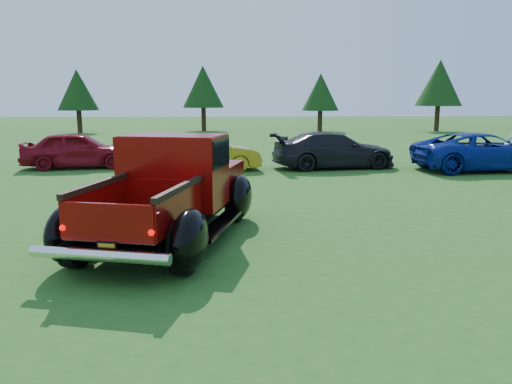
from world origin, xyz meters
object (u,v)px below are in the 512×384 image
at_px(tree_west, 77,90).
at_px(tree_mid_left, 203,87).
at_px(tree_east, 439,83).
at_px(show_car_yellow, 208,154).
at_px(show_car_red, 78,150).
at_px(tree_mid_right, 321,92).
at_px(pickup_truck, 175,188).
at_px(show_car_blue, 483,152).
at_px(show_car_grey, 334,150).

bearing_deg(tree_west, tree_mid_left, 12.53).
height_order(tree_east, show_car_yellow, tree_east).
bearing_deg(show_car_red, tree_mid_left, -17.76).
bearing_deg(tree_east, show_car_yellow, -129.39).
height_order(tree_mid_right, show_car_red, tree_mid_right).
height_order(tree_east, pickup_truck, tree_east).
relative_size(pickup_truck, show_car_red, 1.37).
bearing_deg(show_car_blue, pickup_truck, 123.99).
relative_size(tree_mid_right, tree_east, 0.81).
relative_size(pickup_truck, show_car_blue, 1.12).
distance_m(show_car_red, show_car_blue, 14.74).
relative_size(show_car_red, show_car_blue, 0.82).
distance_m(tree_mid_left, pickup_truck, 30.35).
distance_m(tree_east, show_car_grey, 23.32).
distance_m(tree_west, show_car_red, 19.75).
xyz_separation_m(tree_mid_left, pickup_truck, (1.12, -30.22, -2.48)).
bearing_deg(show_car_grey, tree_east, -40.31).
distance_m(tree_mid_left, show_car_yellow, 22.01).
bearing_deg(show_car_blue, tree_west, 40.32).
bearing_deg(show_car_blue, tree_mid_left, 22.07).
height_order(tree_west, show_car_grey, tree_west).
bearing_deg(show_car_blue, show_car_red, 80.03).
relative_size(tree_east, pickup_truck, 0.99).
bearing_deg(tree_mid_right, show_car_grey, -98.50).
bearing_deg(show_car_yellow, tree_west, 18.00).
height_order(tree_east, show_car_grey, tree_east).
height_order(tree_west, tree_mid_left, tree_mid_left).
bearing_deg(tree_mid_right, pickup_truck, -105.08).
distance_m(tree_mid_right, show_car_yellow, 22.28).
bearing_deg(show_car_blue, show_car_grey, 75.29).
xyz_separation_m(tree_east, show_car_blue, (-6.82, -20.67, -2.98)).
distance_m(tree_west, tree_mid_left, 9.22).
distance_m(tree_west, show_car_yellow, 22.47).
height_order(tree_west, tree_mid_right, tree_west).
bearing_deg(show_car_red, show_car_blue, -103.49).
bearing_deg(tree_east, tree_mid_right, 176.82).
bearing_deg(show_car_red, show_car_yellow, -109.66).
relative_size(tree_east, show_car_grey, 1.19).
height_order(tree_mid_right, show_car_yellow, tree_mid_right).
bearing_deg(show_car_grey, show_car_red, 78.40).
xyz_separation_m(tree_mid_left, show_car_yellow, (1.34, -21.79, -2.77)).
bearing_deg(show_car_red, tree_east, -56.28).
xyz_separation_m(show_car_red, show_car_grey, (9.47, -0.44, -0.02)).
bearing_deg(tree_mid_right, tree_east, -3.18).
height_order(show_car_red, show_car_blue, show_car_red).
xyz_separation_m(tree_mid_left, show_car_blue, (11.18, -22.17, -2.71)).
bearing_deg(tree_mid_left, show_car_blue, -63.23).
xyz_separation_m(tree_mid_right, show_car_yellow, (-7.66, -20.79, -2.36)).
bearing_deg(tree_west, show_car_grey, -52.12).
relative_size(tree_west, tree_mid_left, 0.92).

